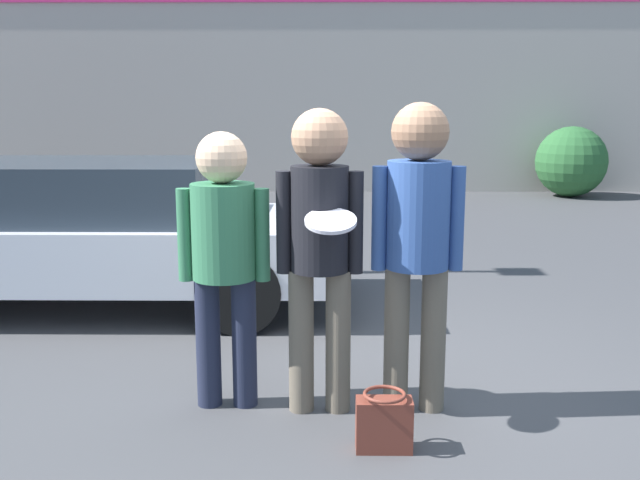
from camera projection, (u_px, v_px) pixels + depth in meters
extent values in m
plane|color=#3F3F42|center=(377.00, 396.00, 4.53)|extent=(56.00, 56.00, 0.00)
cube|color=#B2A89E|center=(343.00, 92.00, 14.78)|extent=(24.00, 0.18, 4.15)
cylinder|color=#1E2338|center=(208.00, 342.00, 4.33)|extent=(0.15, 0.15, 0.80)
cylinder|color=#1E2338|center=(244.00, 342.00, 4.33)|extent=(0.15, 0.15, 0.80)
cylinder|color=#33724C|center=(223.00, 231.00, 4.20)|extent=(0.38, 0.38, 0.57)
cylinder|color=#33724C|center=(185.00, 235.00, 4.21)|extent=(0.09, 0.09, 0.55)
cylinder|color=#33724C|center=(262.00, 235.00, 4.20)|extent=(0.09, 0.09, 0.55)
sphere|color=#DBB28E|center=(222.00, 158.00, 4.12)|extent=(0.30, 0.30, 0.30)
cylinder|color=#665B4C|center=(301.00, 341.00, 4.25)|extent=(0.15, 0.15, 0.87)
cylinder|color=#665B4C|center=(338.00, 341.00, 4.25)|extent=(0.15, 0.15, 0.87)
cylinder|color=black|center=(320.00, 219.00, 4.11)|extent=(0.34, 0.34, 0.61)
cylinder|color=black|center=(284.00, 223.00, 4.11)|extent=(0.09, 0.09, 0.60)
cylinder|color=black|center=(356.00, 223.00, 4.11)|extent=(0.09, 0.09, 0.60)
sphere|color=tan|center=(320.00, 137.00, 4.02)|extent=(0.32, 0.32, 0.32)
cylinder|color=silver|center=(331.00, 221.00, 3.85)|extent=(0.28, 0.28, 0.11)
cylinder|color=#665B4C|center=(396.00, 339.00, 4.26)|extent=(0.15, 0.15, 0.88)
cylinder|color=#665B4C|center=(433.00, 339.00, 4.26)|extent=(0.15, 0.15, 0.88)
cylinder|color=#2D4C8C|center=(418.00, 215.00, 4.11)|extent=(0.37, 0.37, 0.62)
cylinder|color=#2D4C8C|center=(379.00, 218.00, 4.12)|extent=(0.09, 0.09, 0.61)
cylinder|color=#2D4C8C|center=(457.00, 219.00, 4.12)|extent=(0.09, 0.09, 0.61)
sphere|color=#8C664C|center=(420.00, 132.00, 4.02)|extent=(0.33, 0.33, 0.33)
cube|color=silver|center=(90.00, 245.00, 6.50)|extent=(4.71, 1.83, 0.53)
cube|color=#28333D|center=(77.00, 189.00, 6.41)|extent=(2.45, 1.57, 0.50)
cylinder|color=black|center=(259.00, 250.00, 7.33)|extent=(0.69, 0.22, 0.69)
cylinder|color=black|center=(239.00, 291.00, 5.73)|extent=(0.69, 0.22, 0.69)
cylinder|color=black|center=(17.00, 205.00, 10.80)|extent=(0.63, 0.22, 0.63)
sphere|color=#285B2D|center=(571.00, 162.00, 14.12)|extent=(1.40, 1.40, 1.40)
cube|color=brown|center=(384.00, 425.00, 3.80)|extent=(0.30, 0.14, 0.29)
torus|color=brown|center=(385.00, 394.00, 3.76)|extent=(0.23, 0.23, 0.02)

